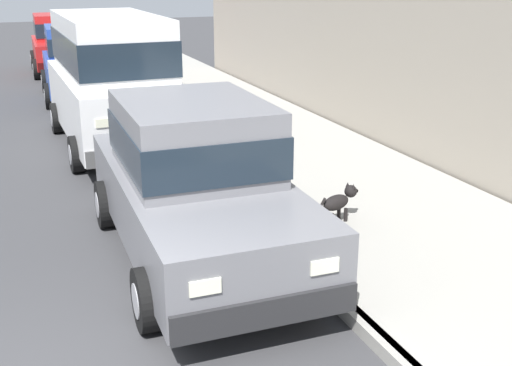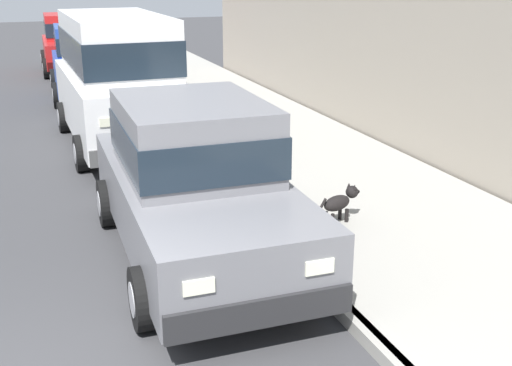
% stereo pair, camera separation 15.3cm
% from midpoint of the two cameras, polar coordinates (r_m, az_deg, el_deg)
% --- Properties ---
extents(curb, '(0.16, 64.00, 0.14)m').
position_cam_midpoint_polar(curb, '(6.24, 11.01, -13.56)').
color(curb, gray).
rests_on(curb, ground).
extents(car_grey_sedan, '(2.08, 4.62, 1.92)m').
position_cam_midpoint_polar(car_grey_sedan, '(7.57, -4.88, 0.33)').
color(car_grey_sedan, slate).
rests_on(car_grey_sedan, ground).
extents(car_white_van, '(2.22, 4.94, 2.52)m').
position_cam_midpoint_polar(car_white_van, '(12.73, -11.91, 9.45)').
color(car_white_van, white).
rests_on(car_white_van, ground).
extents(car_blue_hatchback, '(2.05, 3.86, 1.88)m').
position_cam_midpoint_polar(car_blue_hatchback, '(17.98, -14.59, 10.52)').
color(car_blue_hatchback, '#28479E').
rests_on(car_blue_hatchback, ground).
extents(car_red_hatchback, '(2.02, 3.84, 1.88)m').
position_cam_midpoint_polar(car_red_hatchback, '(22.60, -16.01, 11.98)').
color(car_red_hatchback, red).
rests_on(car_red_hatchback, ground).
extents(dog_black, '(0.73, 0.35, 0.49)m').
position_cam_midpoint_polar(dog_black, '(8.51, 8.04, -1.64)').
color(dog_black, black).
rests_on(dog_black, sidewalk).
extents(building_facade, '(0.50, 20.00, 4.30)m').
position_cam_midpoint_polar(building_facade, '(12.68, 12.48, 12.82)').
color(building_facade, '#9E9384').
rests_on(building_facade, ground).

